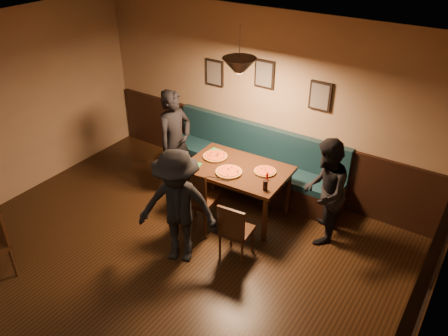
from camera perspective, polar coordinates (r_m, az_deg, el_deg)
name	(u,v)px	position (r m, az deg, el deg)	size (l,w,h in m)	color
floor	(109,315)	(5.52, -14.39, -17.72)	(7.00, 7.00, 0.00)	black
ceiling	(64,80)	(3.95, -19.67, 10.52)	(7.00, 7.00, 0.00)	silver
wall_back	(264,102)	(6.99, 5.13, 8.40)	(6.00, 6.00, 0.00)	#8C704F
wainscot	(261,154)	(7.35, 4.70, 1.84)	(5.88, 0.06, 1.00)	black
booth_bench	(252,160)	(7.15, 3.64, 0.96)	(3.00, 0.60, 1.00)	#0F232D
window_frame	(420,306)	(3.73, 23.65, -15.81)	(0.06, 2.56, 1.86)	black
window_glass	(416,304)	(3.73, 23.19, -15.68)	(2.40, 2.40, 0.00)	black
picture_left	(215,73)	(7.30, -1.20, 12.02)	(0.32, 0.04, 0.42)	black
picture_center	(265,74)	(6.80, 5.18, 11.82)	(0.32, 0.04, 0.42)	black
picture_right	(320,96)	(6.51, 12.15, 8.94)	(0.32, 0.04, 0.42)	black
pendant_lamp	(239,68)	(5.78, 1.96, 12.64)	(0.44, 0.44, 0.25)	black
dining_table	(237,190)	(6.61, 1.67, -2.87)	(1.46, 0.94, 0.78)	black
chair_near_left	(199,197)	(6.25, -3.18, -3.74)	(0.45, 0.45, 1.03)	black
chair_near_right	(237,229)	(5.82, 1.62, -7.80)	(0.37, 0.37, 0.85)	black
diner_left	(175,143)	(6.96, -6.20, 3.24)	(0.62, 0.41, 1.70)	black
diner_right	(325,192)	(6.07, 12.69, -2.97)	(0.73, 0.57, 1.51)	black
diner_front	(178,208)	(5.59, -5.92, -5.07)	(1.02, 0.59, 1.59)	black
pizza_a	(215,156)	(6.64, -1.13, 1.52)	(0.37, 0.37, 0.04)	orange
pizza_b	(229,172)	(6.26, 0.62, -0.49)	(0.38, 0.38, 0.04)	orange
pizza_c	(265,171)	(6.30, 5.24, -0.42)	(0.31, 0.31, 0.04)	orange
soda_glass	(265,185)	(5.90, 5.27, -2.21)	(0.07, 0.07, 0.14)	black
tabasco_bottle	(267,176)	(6.11, 5.52, -1.02)	(0.03, 0.03, 0.13)	#AB0805
napkin_a	(215,151)	(6.82, -1.20, 2.17)	(0.17, 0.17, 0.01)	#217E34
napkin_b	(195,165)	(6.47, -3.67, 0.38)	(0.16, 0.16, 0.01)	#1E722B
cutlery_set	(217,179)	(6.14, -0.83, -1.38)	(0.02, 0.18, 0.00)	silver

